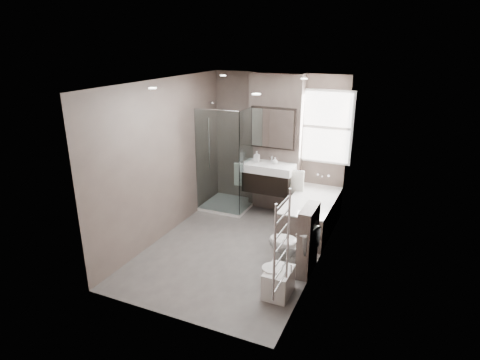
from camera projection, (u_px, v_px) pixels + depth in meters
The scene contains 15 objects.
room at pixel (237, 170), 6.04m from camera, with size 2.70×3.90×2.70m.
vanity_pier at pixel (275, 144), 7.57m from camera, with size 1.00×0.25×2.60m, color #5E504A.
vanity at pixel (268, 177), 7.45m from camera, with size 0.95×0.47×0.66m.
mirror_cabinet at pixel (273, 128), 7.32m from camera, with size 0.86×0.08×0.76m.
towel_left at pixel (240, 175), 7.66m from camera, with size 0.24×0.06×0.44m, color white.
towel_right at pixel (297, 183), 7.23m from camera, with size 0.24×0.06×0.44m, color white.
shower_enclosure at pixel (230, 185), 7.76m from camera, with size 0.90×0.90×2.00m.
bathtub at pixel (311, 213), 6.96m from camera, with size 0.75×1.60×0.57m.
window at pixel (325, 127), 7.19m from camera, with size 0.98×0.06×1.33m.
toilet at pixel (291, 246), 5.76m from camera, with size 0.41×0.72×0.73m, color white.
cistern_box at pixel (308, 240), 5.63m from camera, with size 0.19×0.55×1.00m.
bidet at pixel (278, 281), 5.21m from camera, with size 0.40×0.45×0.47m.
towel_radiator at pixel (282, 244), 4.24m from camera, with size 0.03×0.49×1.10m.
soap_bottle_a at pixel (257, 156), 7.47m from camera, with size 0.09×0.09×0.20m, color white.
soap_bottle_b at pixel (275, 161), 7.33m from camera, with size 0.10×0.10×0.13m, color white.
Camera 1 is at (2.38, -5.23, 3.17)m, focal length 30.00 mm.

